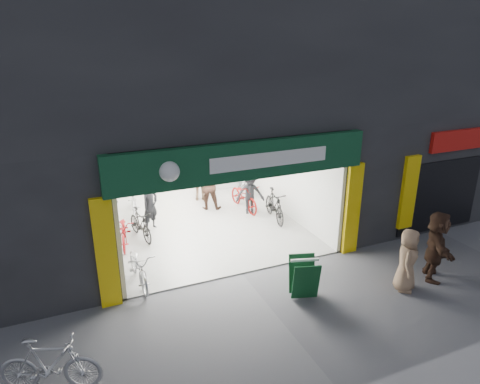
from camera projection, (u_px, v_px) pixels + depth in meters
ground at (242, 274)px, 10.96m from camera, size 60.00×60.00×0.00m
building at (208, 82)px, 14.13m from camera, size 17.00×10.27×8.00m
bike_left_front at (139, 267)px, 10.40m from camera, size 0.69×1.79×0.93m
bike_left_midfront at (140, 224)px, 12.73m from camera, size 0.75×1.62×0.94m
bike_left_midback at (124, 231)px, 12.35m from camera, size 0.82×1.75×0.88m
bike_left_back at (134, 200)px, 14.62m from camera, size 0.75×1.63×0.95m
bike_right_front at (274, 205)px, 14.00m from camera, size 0.75×1.80×1.05m
bike_right_mid at (244, 196)px, 14.91m from camera, size 0.78×1.88×0.96m
bike_right_back at (244, 180)px, 16.53m from camera, size 0.51×1.67×1.00m
parked_bike at (50, 365)px, 7.21m from camera, size 1.80×1.08×1.04m
customer_a at (150, 206)px, 13.22m from camera, size 0.71×0.67×1.63m
customer_b at (208, 185)px, 14.81m from camera, size 1.07×0.98×1.79m
customer_c at (250, 194)px, 14.39m from camera, size 1.08×0.78×1.51m
customer_d at (200, 182)px, 15.59m from camera, size 0.95×0.59×1.52m
pedestrian_near at (407, 260)px, 10.05m from camera, size 0.89×0.89×1.56m
pedestrian_far at (436, 246)px, 10.49m from camera, size 1.42×1.66×1.80m
sandwich_board at (304, 277)px, 9.85m from camera, size 0.77×0.78×0.95m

